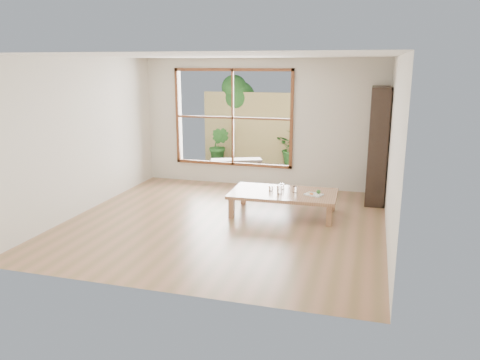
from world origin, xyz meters
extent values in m
plane|color=#A06F50|center=(0.00, 0.00, 0.00)|extent=(5.00, 5.00, 0.00)
cube|color=#A06D4D|center=(0.83, 0.63, 0.36)|extent=(1.79, 1.04, 0.06)
cube|color=#A06D4D|center=(0.04, 0.21, 0.17)|extent=(0.09, 0.09, 0.33)
cube|color=#A06D4D|center=(0.02, 1.02, 0.17)|extent=(0.09, 0.09, 0.33)
cube|color=#A06D4D|center=(1.63, 0.24, 0.17)|extent=(0.09, 0.09, 0.33)
cube|color=#A06D4D|center=(1.61, 1.06, 0.17)|extent=(0.09, 0.09, 0.33)
cube|color=white|center=(0.05, 1.73, 0.04)|extent=(0.65, 0.65, 0.08)
cube|color=black|center=(2.31, 1.90, 1.05)|extent=(0.33, 0.94, 2.09)
cylinder|color=silver|center=(0.78, 0.51, 0.46)|extent=(0.08, 0.08, 0.15)
cylinder|color=silver|center=(1.01, 0.66, 0.44)|extent=(0.07, 0.07, 0.10)
cylinder|color=silver|center=(0.77, 0.81, 0.44)|extent=(0.08, 0.08, 0.10)
cylinder|color=silver|center=(0.61, 0.65, 0.43)|extent=(0.07, 0.07, 0.09)
cube|color=white|center=(1.34, 0.59, 0.40)|extent=(0.33, 0.28, 0.02)
sphere|color=#336829|center=(1.41, 0.63, 0.44)|extent=(0.07, 0.07, 0.07)
cube|color=orange|center=(1.31, 0.55, 0.42)|extent=(0.06, 0.05, 0.02)
cube|color=beige|center=(1.27, 0.62, 0.41)|extent=(0.07, 0.07, 0.02)
cylinder|color=silver|center=(1.37, 0.53, 0.41)|extent=(0.15, 0.07, 0.01)
cube|color=#3C322C|center=(-0.60, 3.56, 0.00)|extent=(2.80, 2.00, 0.05)
cube|color=black|center=(-0.73, 3.12, 0.36)|extent=(1.18, 0.75, 0.05)
cube|color=black|center=(-1.17, 2.80, 0.18)|extent=(0.08, 0.08, 0.31)
cube|color=black|center=(-1.27, 3.03, 0.18)|extent=(0.08, 0.08, 0.31)
cube|color=black|center=(-0.20, 3.21, 0.18)|extent=(0.08, 0.08, 0.31)
cube|color=black|center=(-0.29, 3.44, 0.18)|extent=(0.08, 0.08, 0.31)
cube|color=tan|center=(-0.60, 4.56, 0.90)|extent=(2.80, 0.06, 1.80)
imported|color=#2C6425|center=(0.39, 4.39, 0.49)|extent=(1.00, 0.93, 0.93)
imported|color=#2C6425|center=(-1.48, 4.14, 0.49)|extent=(0.57, 0.49, 0.93)
cylinder|color=#4C3D2D|center=(-1.30, 4.86, 0.80)|extent=(0.14, 0.14, 1.60)
sphere|color=#2C6425|center=(-1.18, 4.86, 1.65)|extent=(0.84, 0.84, 0.84)
sphere|color=#2C6425|center=(-1.45, 4.94, 1.45)|extent=(0.70, 0.70, 0.70)
sphere|color=#2C6425|center=(-1.27, 4.76, 1.90)|extent=(0.64, 0.64, 0.64)
camera|label=1|loc=(2.21, -6.85, 2.48)|focal=35.00mm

